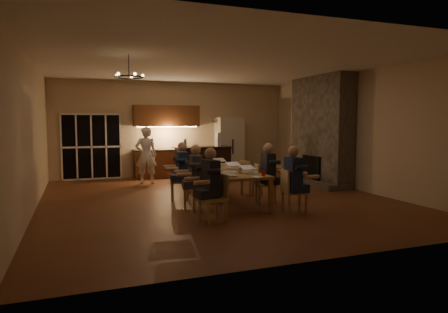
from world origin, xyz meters
The scene contains 43 objects.
floor centered at (0.00, 0.00, 0.00)m, with size 9.00×9.00×0.00m, color brown.
back_wall centered at (0.00, 4.52, 1.60)m, with size 8.00×0.04×3.20m, color tan.
left_wall centered at (-4.02, 0.00, 1.60)m, with size 0.04×9.00×3.20m, color tan.
right_wall centered at (4.02, 0.00, 1.60)m, with size 0.04×9.00×3.20m, color tan.
ceiling centered at (0.00, 0.00, 3.22)m, with size 8.00×9.00×0.04m, color white.
french_doors centered at (-2.70, 4.47, 1.05)m, with size 1.86×0.08×2.10m, color black.
fireplace centered at (3.70, 1.20, 1.60)m, with size 0.58×2.50×3.20m, color #655B4F.
kitchenette centered at (-0.30, 4.20, 1.20)m, with size 2.24×0.68×2.40m, color #5F2D1B, non-canonical shape.
refrigerator centered at (1.90, 4.15, 1.00)m, with size 0.90×0.68×2.00m, color beige.
dining_table centered at (0.06, -0.39, 0.38)m, with size 1.10×2.81×0.75m, color #AE7745.
bar_island centered at (0.58, 3.02, 0.54)m, with size 1.78×0.68×1.08m, color black.
chair_left_near centered at (-0.80, -2.04, 0.45)m, with size 0.44×0.44×0.89m, color tan, non-canonical shape.
chair_left_mid centered at (-0.79, -0.94, 0.45)m, with size 0.44×0.44×0.89m, color tan, non-canonical shape.
chair_left_far centered at (-0.86, 0.26, 0.45)m, with size 0.44×0.44×0.89m, color tan, non-canonical shape.
chair_right_near centered at (0.98, -1.95, 0.45)m, with size 0.44×0.44×0.89m, color tan, non-canonical shape.
chair_right_mid centered at (0.88, -0.83, 0.45)m, with size 0.44×0.44×0.89m, color tan, non-canonical shape.
chair_right_far centered at (0.99, 0.17, 0.45)m, with size 0.44×0.44×0.89m, color tan, non-canonical shape.
person_left_near centered at (-0.81, -1.95, 0.69)m, with size 0.60×0.60×1.38m, color #22242C, non-canonical shape.
person_right_near centered at (0.91, -2.01, 0.69)m, with size 0.60×0.60×1.38m, color #1D2A4A, non-canonical shape.
person_left_mid centered at (-0.78, -0.86, 0.69)m, with size 0.60×0.60×1.38m, color #3B3F46, non-canonical shape.
person_right_mid centered at (0.90, -0.90, 0.69)m, with size 0.60×0.60×1.38m, color #22242C, non-canonical shape.
person_left_far centered at (-0.80, 0.20, 0.69)m, with size 0.60×0.60×1.38m, color #1D2A4A, non-canonical shape.
standing_person centered at (-1.21, 2.95, 0.86)m, with size 0.63×0.41×1.72m, color white.
chandelier centered at (-2.11, -0.68, 2.75)m, with size 0.58×0.58×0.03m, color black.
laptop_a centered at (-0.25, -1.42, 0.86)m, with size 0.32×0.28×0.23m, color silver, non-canonical shape.
laptop_b centered at (0.33, -1.21, 0.86)m, with size 0.32×0.28×0.23m, color silver, non-canonical shape.
laptop_c centered at (-0.23, -0.41, 0.86)m, with size 0.32×0.28×0.23m, color silver, non-canonical shape.
laptop_d centered at (0.28, -0.43, 0.86)m, with size 0.32×0.28×0.23m, color silver, non-canonical shape.
laptop_e centered at (-0.21, 0.76, 0.86)m, with size 0.32×0.28×0.23m, color silver, non-canonical shape.
laptop_f centered at (0.32, 0.62, 0.86)m, with size 0.32×0.28×0.23m, color silver, non-canonical shape.
mug_front centered at (-0.01, -0.82, 0.80)m, with size 0.08×0.08×0.10m, color white.
mug_mid centered at (0.17, 0.21, 0.80)m, with size 0.08×0.08×0.10m, color white.
mug_back centered at (-0.31, 0.47, 0.80)m, with size 0.08×0.08×0.10m, color white.
redcup_near centered at (0.44, -1.62, 0.81)m, with size 0.08×0.08×0.12m, color red.
redcup_mid centered at (-0.30, 0.05, 0.81)m, with size 0.08×0.08×0.12m, color red.
can_silver centered at (0.12, -1.12, 0.81)m, with size 0.07×0.07×0.12m, color #B2B2B7.
can_cola centered at (-0.14, 1.06, 0.81)m, with size 0.07×0.07×0.12m, color #3F0F0C.
plate_near centered at (0.46, -1.02, 0.76)m, with size 0.23×0.23×0.02m, color white.
plate_left centered at (-0.19, -1.28, 0.76)m, with size 0.24×0.24×0.02m, color white.
plate_far centered at (0.54, 0.29, 0.76)m, with size 0.27×0.27×0.02m, color white.
notepad centered at (0.22, -1.78, 0.76)m, with size 0.14×0.20×0.01m, color white.
bar_bottle centered at (0.03, 3.08, 1.20)m, with size 0.08×0.08×0.24m, color #99999E.
bar_blender centered at (1.08, 2.97, 1.29)m, with size 0.14×0.14×0.43m, color silver.
Camera 1 is at (-3.12, -8.95, 1.86)m, focal length 32.00 mm.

